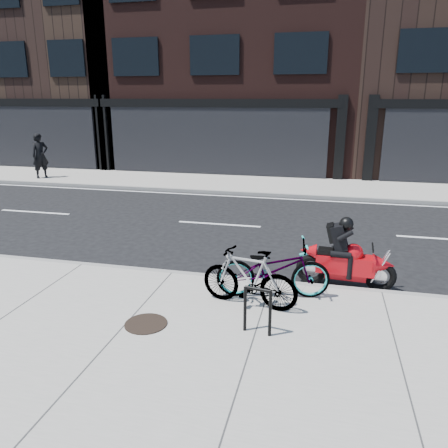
% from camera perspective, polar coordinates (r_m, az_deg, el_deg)
% --- Properties ---
extents(ground, '(120.00, 120.00, 0.00)m').
position_cam_1_polar(ground, '(10.66, -3.21, -2.99)').
color(ground, black).
rests_on(ground, ground).
extents(sidewalk_near, '(60.00, 6.00, 0.13)m').
position_cam_1_polar(sidewalk_near, '(6.45, -16.26, -16.74)').
color(sidewalk_near, gray).
rests_on(sidewalk_near, ground).
extents(sidewalk_far, '(60.00, 3.50, 0.13)m').
position_cam_1_polar(sidewalk_far, '(17.96, 3.73, 5.18)').
color(sidewalk_far, gray).
rests_on(sidewalk_far, ground).
extents(building_midwest, '(10.00, 10.00, 12.00)m').
position_cam_1_polar(building_midwest, '(28.46, -19.70, 20.41)').
color(building_midwest, black).
rests_on(building_midwest, ground).
extents(building_center, '(12.00, 10.00, 14.50)m').
position_cam_1_polar(building_center, '(24.91, 1.89, 24.90)').
color(building_center, black).
rests_on(building_center, ground).
extents(bike_rack, '(0.43, 0.12, 0.73)m').
position_cam_1_polar(bike_rack, '(6.52, 4.40, -10.71)').
color(bike_rack, black).
rests_on(bike_rack, sidewalk_near).
extents(bicycle_front, '(2.06, 1.04, 1.03)m').
position_cam_1_polar(bicycle_front, '(7.65, 6.43, -5.84)').
color(bicycle_front, gray).
rests_on(bicycle_front, sidewalk_near).
extents(bicycle_rear, '(1.74, 0.78, 1.01)m').
position_cam_1_polar(bicycle_rear, '(7.29, 3.31, -6.99)').
color(bicycle_rear, gray).
rests_on(bicycle_rear, sidewalk_near).
extents(motorcycle, '(1.87, 0.50, 1.40)m').
position_cam_1_polar(motorcycle, '(8.59, 16.17, -4.47)').
color(motorcycle, black).
rests_on(motorcycle, ground).
extents(pedestrian, '(0.77, 0.83, 1.90)m').
position_cam_1_polar(pedestrian, '(20.52, -22.87, 8.22)').
color(pedestrian, black).
rests_on(pedestrian, sidewalk_far).
extents(manhole_cover, '(0.87, 0.87, 0.02)m').
position_cam_1_polar(manhole_cover, '(7.03, -10.16, -12.70)').
color(manhole_cover, black).
rests_on(manhole_cover, sidewalk_near).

